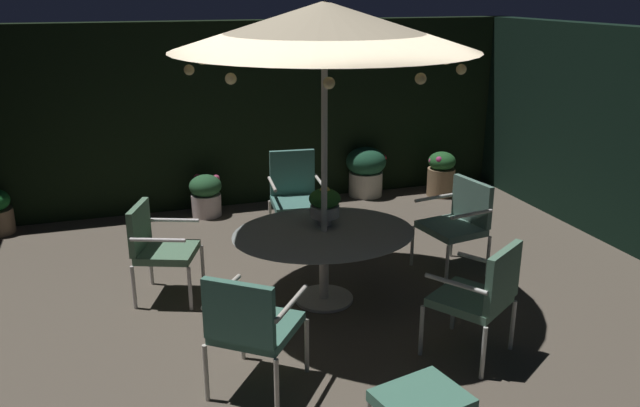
% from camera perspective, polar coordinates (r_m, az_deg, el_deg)
% --- Properties ---
extents(ground_plane, '(8.06, 6.91, 0.02)m').
position_cam_1_polar(ground_plane, '(6.25, -0.45, -8.83)').
color(ground_plane, brown).
extents(hedge_backdrop_rear, '(8.06, 0.30, 2.47)m').
position_cam_1_polar(hedge_backdrop_rear, '(8.91, -6.95, 7.85)').
color(hedge_backdrop_rear, black).
rests_on(hedge_backdrop_rear, ground_plane).
extents(patio_dining_table, '(1.72, 1.45, 0.71)m').
position_cam_1_polar(patio_dining_table, '(6.05, 0.36, -3.41)').
color(patio_dining_table, beige).
rests_on(patio_dining_table, ground_plane).
extents(patio_umbrella, '(2.64, 2.64, 2.84)m').
position_cam_1_polar(patio_umbrella, '(5.62, 0.41, 15.39)').
color(patio_umbrella, silver).
rests_on(patio_umbrella, ground_plane).
extents(centerpiece_planter, '(0.30, 0.30, 0.38)m').
position_cam_1_polar(centerpiece_planter, '(6.10, 0.42, 0.04)').
color(centerpiece_planter, beige).
rests_on(centerpiece_planter, patio_dining_table).
extents(patio_chair_north, '(0.84, 0.84, 0.98)m').
position_cam_1_polar(patio_chair_north, '(4.72, -6.14, -10.50)').
color(patio_chair_north, beige).
rests_on(patio_chair_north, ground_plane).
extents(patio_chair_northeast, '(0.79, 0.79, 0.98)m').
position_cam_1_polar(patio_chair_northeast, '(5.30, 14.13, -7.62)').
color(patio_chair_northeast, silver).
rests_on(patio_chair_northeast, ground_plane).
extents(patio_chair_east, '(0.66, 0.72, 0.97)m').
position_cam_1_polar(patio_chair_east, '(6.89, 12.18, -1.30)').
color(patio_chair_east, silver).
rests_on(patio_chair_east, ground_plane).
extents(patio_chair_southeast, '(0.64, 0.65, 1.06)m').
position_cam_1_polar(patio_chair_southeast, '(7.53, -2.25, 1.09)').
color(patio_chair_southeast, beige).
rests_on(patio_chair_southeast, ground_plane).
extents(patio_chair_south, '(0.72, 0.72, 0.93)m').
position_cam_1_polar(patio_chair_south, '(6.33, -14.19, -3.47)').
color(patio_chair_south, silver).
rests_on(patio_chair_south, ground_plane).
extents(ottoman_footrest, '(0.64, 0.56, 0.41)m').
position_cam_1_polar(ottoman_footrest, '(4.35, 8.97, -16.94)').
color(ottoman_footrest, beige).
rests_on(ottoman_footrest, ground_plane).
extents(potted_plant_back_left, '(0.39, 0.39, 0.64)m').
position_cam_1_polar(potted_plant_back_left, '(9.44, 10.67, 2.65)').
color(potted_plant_back_left, '#8D704F').
rests_on(potted_plant_back_left, ground_plane).
extents(potted_plant_right_near, '(0.58, 0.58, 0.71)m').
position_cam_1_polar(potted_plant_right_near, '(9.29, 4.08, 3.00)').
color(potted_plant_right_near, beige).
rests_on(potted_plant_right_near, ground_plane).
extents(potted_plant_back_center, '(0.42, 0.42, 0.56)m').
position_cam_1_polar(potted_plant_back_center, '(8.59, -10.06, 0.82)').
color(potted_plant_back_center, beige).
rests_on(potted_plant_back_center, ground_plane).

